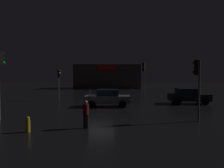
{
  "coord_description": "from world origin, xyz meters",
  "views": [
    {
      "loc": [
        0.84,
        -17.84,
        2.96
      ],
      "look_at": [
        1.09,
        2.39,
        2.06
      ],
      "focal_mm": 30.96,
      "sensor_mm": 36.0,
      "label": 1
    }
  ],
  "objects_px": {
    "car_near": "(108,98)",
    "pedestrian": "(86,112)",
    "traffic_signal_opposite": "(144,71)",
    "traffic_signal_cross_left": "(0,70)",
    "store_building": "(107,77)",
    "car_far": "(188,96)",
    "fire_hydrant": "(28,124)",
    "traffic_signal_main": "(197,76)",
    "traffic_signal_cross_right": "(59,77)"
  },
  "relations": [
    {
      "from": "traffic_signal_cross_right",
      "to": "fire_hydrant",
      "type": "xyz_separation_m",
      "value": [
        1.9,
        -13.51,
        -2.37
      ]
    },
    {
      "from": "store_building",
      "to": "car_far",
      "type": "xyz_separation_m",
      "value": [
        8.78,
        -25.21,
        -1.88
      ]
    },
    {
      "from": "car_near",
      "to": "pedestrian",
      "type": "relative_size",
      "value": 2.69
    },
    {
      "from": "store_building",
      "to": "fire_hydrant",
      "type": "relative_size",
      "value": 17.69
    },
    {
      "from": "traffic_signal_main",
      "to": "traffic_signal_opposite",
      "type": "bearing_deg",
      "value": 97.53
    },
    {
      "from": "store_building",
      "to": "traffic_signal_cross_left",
      "type": "xyz_separation_m",
      "value": [
        -6.63,
        -32.4,
        0.63
      ]
    },
    {
      "from": "traffic_signal_cross_left",
      "to": "traffic_signal_cross_right",
      "type": "height_order",
      "value": "traffic_signal_cross_left"
    },
    {
      "from": "traffic_signal_opposite",
      "to": "fire_hydrant",
      "type": "xyz_separation_m",
      "value": [
        -8.4,
        -13.41,
        -3.03
      ]
    },
    {
      "from": "traffic_signal_main",
      "to": "fire_hydrant",
      "type": "bearing_deg",
      "value": -166.82
    },
    {
      "from": "store_building",
      "to": "car_far",
      "type": "relative_size",
      "value": 3.54
    },
    {
      "from": "traffic_signal_opposite",
      "to": "traffic_signal_cross_left",
      "type": "xyz_separation_m",
      "value": [
        -11.35,
        -10.59,
        -0.11
      ]
    },
    {
      "from": "traffic_signal_cross_left",
      "to": "fire_hydrant",
      "type": "height_order",
      "value": "traffic_signal_cross_left"
    },
    {
      "from": "traffic_signal_cross_right",
      "to": "fire_hydrant",
      "type": "distance_m",
      "value": 13.84
    },
    {
      "from": "traffic_signal_cross_right",
      "to": "car_far",
      "type": "xyz_separation_m",
      "value": [
        14.36,
        -3.49,
        -1.96
      ]
    },
    {
      "from": "traffic_signal_opposite",
      "to": "traffic_signal_cross_right",
      "type": "distance_m",
      "value": 10.32
    },
    {
      "from": "traffic_signal_opposite",
      "to": "car_far",
      "type": "bearing_deg",
      "value": -39.91
    },
    {
      "from": "pedestrian",
      "to": "car_near",
      "type": "bearing_deg",
      "value": 81.37
    },
    {
      "from": "fire_hydrant",
      "to": "car_near",
      "type": "bearing_deg",
      "value": 63.82
    },
    {
      "from": "traffic_signal_cross_left",
      "to": "car_near",
      "type": "relative_size",
      "value": 1.08
    },
    {
      "from": "traffic_signal_main",
      "to": "traffic_signal_cross_right",
      "type": "xyz_separation_m",
      "value": [
        -11.76,
        11.2,
        -0.16
      ]
    },
    {
      "from": "traffic_signal_cross_right",
      "to": "traffic_signal_cross_left",
      "type": "bearing_deg",
      "value": -95.65
    },
    {
      "from": "store_building",
      "to": "fire_hydrant",
      "type": "bearing_deg",
      "value": -95.97
    },
    {
      "from": "traffic_signal_cross_left",
      "to": "store_building",
      "type": "bearing_deg",
      "value": 78.43
    },
    {
      "from": "traffic_signal_cross_left",
      "to": "traffic_signal_opposite",
      "type": "bearing_deg",
      "value": 43.0
    },
    {
      "from": "pedestrian",
      "to": "fire_hydrant",
      "type": "xyz_separation_m",
      "value": [
        -2.92,
        -0.74,
        -0.5
      ]
    },
    {
      "from": "traffic_signal_main",
      "to": "pedestrian",
      "type": "bearing_deg",
      "value": -167.3
    },
    {
      "from": "store_building",
      "to": "traffic_signal_opposite",
      "type": "relative_size",
      "value": 3.29
    },
    {
      "from": "traffic_signal_main",
      "to": "traffic_signal_opposite",
      "type": "xyz_separation_m",
      "value": [
        -1.47,
        11.1,
        0.5
      ]
    },
    {
      "from": "traffic_signal_main",
      "to": "pedestrian",
      "type": "distance_m",
      "value": 7.41
    },
    {
      "from": "traffic_signal_cross_right",
      "to": "fire_hydrant",
      "type": "height_order",
      "value": "traffic_signal_cross_right"
    },
    {
      "from": "traffic_signal_cross_left",
      "to": "pedestrian",
      "type": "relative_size",
      "value": 2.9
    },
    {
      "from": "pedestrian",
      "to": "car_far",
      "type": "bearing_deg",
      "value": 44.17
    },
    {
      "from": "traffic_signal_main",
      "to": "traffic_signal_cross_left",
      "type": "xyz_separation_m",
      "value": [
        -12.82,
        0.51,
        0.39
      ]
    },
    {
      "from": "traffic_signal_main",
      "to": "car_near",
      "type": "distance_m",
      "value": 8.57
    },
    {
      "from": "store_building",
      "to": "car_far",
      "type": "distance_m",
      "value": 26.76
    },
    {
      "from": "car_near",
      "to": "pedestrian",
      "type": "xyz_separation_m",
      "value": [
        -1.14,
        -7.5,
        0.07
      ]
    },
    {
      "from": "car_near",
      "to": "pedestrian",
      "type": "bearing_deg",
      "value": -98.63
    },
    {
      "from": "traffic_signal_opposite",
      "to": "car_near",
      "type": "relative_size",
      "value": 1.06
    },
    {
      "from": "traffic_signal_opposite",
      "to": "car_near",
      "type": "xyz_separation_m",
      "value": [
        -4.35,
        -5.16,
        -2.61
      ]
    },
    {
      "from": "traffic_signal_cross_right",
      "to": "pedestrian",
      "type": "xyz_separation_m",
      "value": [
        4.81,
        -12.76,
        -1.87
      ]
    },
    {
      "from": "traffic_signal_main",
      "to": "traffic_signal_opposite",
      "type": "distance_m",
      "value": 11.21
    },
    {
      "from": "store_building",
      "to": "fire_hydrant",
      "type": "xyz_separation_m",
      "value": [
        -3.68,
        -35.23,
        -2.29
      ]
    },
    {
      "from": "store_building",
      "to": "pedestrian",
      "type": "relative_size",
      "value": 9.39
    },
    {
      "from": "traffic_signal_opposite",
      "to": "traffic_signal_cross_right",
      "type": "bearing_deg",
      "value": 179.48
    },
    {
      "from": "traffic_signal_opposite",
      "to": "fire_hydrant",
      "type": "bearing_deg",
      "value": -122.06
    },
    {
      "from": "traffic_signal_cross_left",
      "to": "pedestrian",
      "type": "height_order",
      "value": "traffic_signal_cross_left"
    },
    {
      "from": "traffic_signal_cross_right",
      "to": "traffic_signal_opposite",
      "type": "bearing_deg",
      "value": -0.52
    },
    {
      "from": "traffic_signal_main",
      "to": "traffic_signal_cross_right",
      "type": "bearing_deg",
      "value": 136.42
    },
    {
      "from": "traffic_signal_main",
      "to": "pedestrian",
      "type": "height_order",
      "value": "traffic_signal_main"
    },
    {
      "from": "traffic_signal_cross_left",
      "to": "car_far",
      "type": "distance_m",
      "value": 17.19
    }
  ]
}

